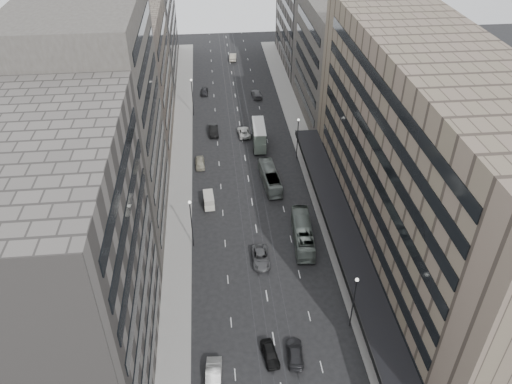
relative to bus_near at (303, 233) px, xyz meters
name	(u,v)px	position (x,y,z in m)	size (l,w,h in m)	color
ground	(268,301)	(-6.63, -11.44, -1.53)	(220.00, 220.00, 0.00)	black
sidewalk_right	(306,150)	(5.37, 26.06, -1.45)	(4.00, 125.00, 0.15)	gray
sidewalk_left	(182,157)	(-18.63, 26.06, -1.45)	(4.00, 125.00, 0.15)	gray
department_store	(425,164)	(14.82, -3.44, 13.42)	(19.20, 60.00, 30.00)	#746355
building_right_mid	(342,62)	(14.87, 40.56, 10.47)	(15.00, 28.00, 24.00)	#45413C
building_right_far	(314,10)	(14.87, 70.56, 12.47)	(15.00, 32.00, 28.00)	#605B57
building_left_a	(61,275)	(-28.13, -19.44, 13.47)	(15.00, 28.00, 30.00)	#605B57
building_left_b	(100,126)	(-28.13, 7.56, 15.47)	(15.00, 26.00, 34.00)	#45413C
building_left_c	(126,80)	(-28.13, 34.56, 10.97)	(15.00, 28.00, 25.00)	#6E6355
building_left_d	(140,19)	(-28.13, 67.56, 12.47)	(15.00, 38.00, 28.00)	#605B57
lamp_right_near	(354,297)	(3.07, -16.44, 3.67)	(0.44, 0.44, 8.32)	#262628
lamp_right_far	(298,134)	(3.07, 23.56, 3.67)	(0.44, 0.44, 8.32)	#262628
lamp_left_near	(191,218)	(-16.33, 0.56, 3.67)	(0.44, 0.44, 8.32)	#262628
lamp_left_far	(192,93)	(-16.33, 43.56, 3.67)	(0.44, 0.44, 8.32)	#262628
bus_near	(303,233)	(0.00, 0.00, 0.00)	(2.57, 10.98, 3.06)	gray
bus_far	(270,178)	(-2.99, 15.40, -0.11)	(2.39, 10.19, 2.84)	gray
double_decker	(259,135)	(-3.53, 28.88, 0.89)	(2.79, 8.28, 4.48)	slate
panel_van	(209,200)	(-13.79, 10.08, -0.28)	(1.96, 3.70, 2.27)	white
sedan_0	(270,354)	(-7.40, -20.06, -0.83)	(1.65, 4.11, 1.40)	black
sedan_1	(213,377)	(-14.06, -22.52, -0.72)	(1.71, 4.92, 1.62)	beige
sedan_2	(261,257)	(-6.75, -3.75, -0.81)	(2.40, 5.20, 1.44)	#515153
sedan_3	(295,353)	(-4.50, -20.20, -0.85)	(1.90, 4.68, 1.36)	#242426
sedan_4	(200,163)	(-15.13, 22.52, -0.81)	(1.70, 4.22, 1.44)	#ABA68E
sedan_5	(214,130)	(-12.25, 34.63, -0.68)	(1.80, 5.16, 1.70)	black
sedan_6	(244,132)	(-6.14, 33.45, -0.82)	(2.35, 5.11, 1.42)	silver
sedan_7	(256,94)	(-1.72, 51.43, -0.81)	(2.02, 4.96, 1.44)	#5B5A5D
sedan_8	(204,91)	(-13.79, 54.18, -0.86)	(1.57, 3.91, 1.33)	#242326
sedan_9	(233,57)	(-5.72, 75.60, -0.69)	(1.77, 5.07, 1.67)	#BFB49E
pedestrian	(375,333)	(5.55, -18.72, -0.35)	(0.75, 0.49, 2.06)	black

